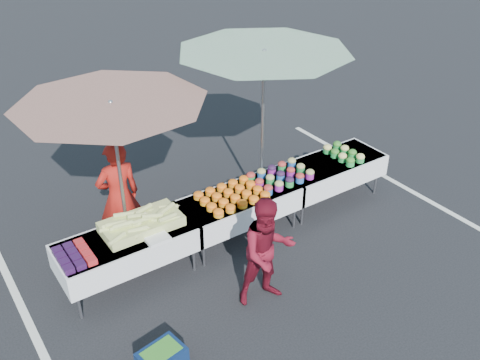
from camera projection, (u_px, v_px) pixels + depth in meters
ground at (240, 236)px, 8.22m from camera, size 80.00×80.00×0.00m
stripe_left at (29, 323)px, 6.67m from camera, size 0.10×5.00×0.00m
stripe_right at (384, 176)px, 9.77m from camera, size 0.10×5.00×0.00m
table_left at (128, 247)px, 7.05m from camera, size 1.86×0.81×0.75m
table_center at (240, 204)px, 7.92m from camera, size 1.86×0.81×0.75m
table_right at (330, 170)px, 8.79m from camera, size 1.86×0.81×0.75m
berry_punnets at (74, 256)px, 6.55m from camera, size 0.40×0.54×0.08m
corn_pile at (142, 223)px, 7.07m from camera, size 1.16×0.57×0.26m
plastic_bags at (157, 239)px, 6.88m from camera, size 0.30×0.25×0.05m
carrot_bowls at (232, 195)px, 7.73m from camera, size 0.95×0.69×0.11m
potato_cups at (280, 175)px, 8.15m from camera, size 0.94×0.58×0.16m
bean_baskets at (344, 153)px, 8.79m from camera, size 0.36×0.68×0.15m
vendor at (119, 196)px, 7.60m from camera, size 0.65×0.44×1.71m
customer at (268, 252)px, 6.67m from camera, size 0.85×0.72×1.52m
umbrella_left at (113, 118)px, 6.56m from camera, size 3.03×3.03×2.48m
umbrella_right at (264, 65)px, 7.76m from camera, size 2.92×2.92×2.65m
storage_bin at (162, 360)px, 5.96m from camera, size 0.55×0.44×0.32m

